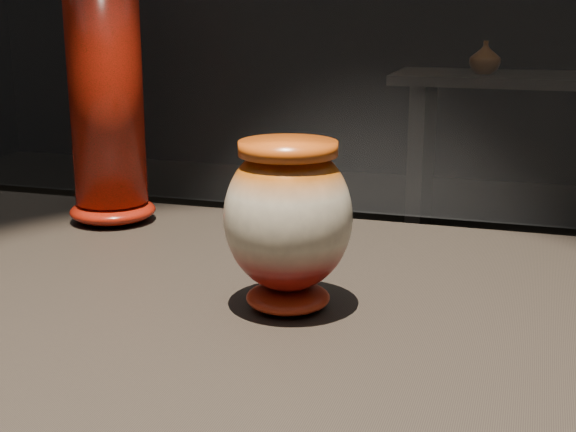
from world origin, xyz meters
name	(u,v)px	position (x,y,z in m)	size (l,w,h in m)	color
main_vase	(288,219)	(0.02, -0.02, 1.01)	(0.15, 0.15, 0.20)	maroon
tall_vase	(106,91)	(-0.38, 0.27, 1.12)	(0.15, 0.15, 0.45)	#AC150B
back_vase_left	(485,57)	(0.01, 3.38, 0.98)	(0.16, 0.16, 0.17)	brown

